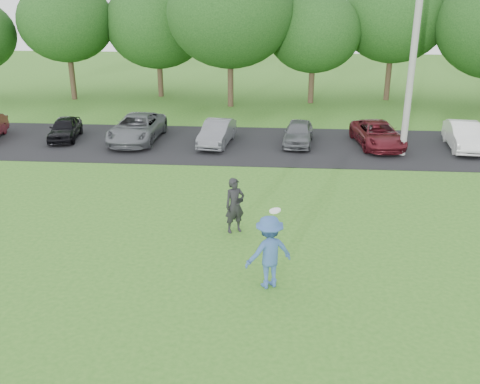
# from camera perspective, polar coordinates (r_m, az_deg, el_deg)

# --- Properties ---
(ground) EXTENTS (100.00, 100.00, 0.00)m
(ground) POSITION_cam_1_polar(r_m,az_deg,el_deg) (13.25, -1.20, -10.75)
(ground) COLOR #326F1F
(ground) RESTS_ON ground
(parking_lot) EXTENTS (32.00, 6.50, 0.03)m
(parking_lot) POSITION_cam_1_polar(r_m,az_deg,el_deg) (25.21, 1.69, 5.05)
(parking_lot) COLOR black
(parking_lot) RESTS_ON ground
(utility_pole) EXTENTS (0.28, 0.28, 10.13)m
(utility_pole) POSITION_cam_1_polar(r_m,az_deg,el_deg) (23.80, 18.20, 15.48)
(utility_pole) COLOR gray
(utility_pole) RESTS_ON ground
(frisbee_player) EXTENTS (1.40, 1.17, 2.21)m
(frisbee_player) POSITION_cam_1_polar(r_m,az_deg,el_deg) (13.12, 3.12, -6.40)
(frisbee_player) COLOR #345694
(frisbee_player) RESTS_ON ground
(camera_bystander) EXTENTS (0.74, 0.66, 1.71)m
(camera_bystander) POSITION_cam_1_polar(r_m,az_deg,el_deg) (16.00, -0.56, -1.44)
(camera_bystander) COLOR black
(camera_bystander) RESTS_ON ground
(parked_cars) EXTENTS (27.90, 4.55, 1.25)m
(parked_cars) POSITION_cam_1_polar(r_m,az_deg,el_deg) (25.17, 2.35, 6.43)
(parked_cars) COLOR #56121C
(parked_cars) RESTS_ON parking_lot
(tree_row) EXTENTS (42.39, 9.85, 8.64)m
(tree_row) POSITION_cam_1_polar(r_m,az_deg,el_deg) (34.02, 5.33, 17.54)
(tree_row) COLOR #38281C
(tree_row) RESTS_ON ground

